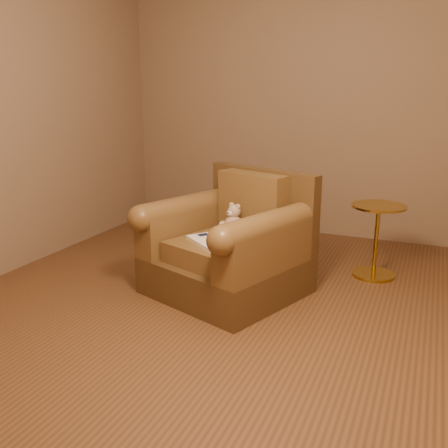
% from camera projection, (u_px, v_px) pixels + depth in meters
% --- Properties ---
extents(floor, '(4.00, 4.00, 0.00)m').
position_uv_depth(floor, '(238.00, 301.00, 3.63)').
color(floor, brown).
rests_on(floor, ground).
extents(room, '(4.02, 4.02, 2.71)m').
position_uv_depth(room, '(240.00, 53.00, 3.18)').
color(room, '#836850').
rests_on(room, ground).
extents(armchair, '(1.26, 1.23, 0.90)m').
position_uv_depth(armchair, '(231.00, 247.00, 3.74)').
color(armchair, '#4B3419').
rests_on(armchair, floor).
extents(teddy_bear, '(0.17, 0.20, 0.24)m').
position_uv_depth(teddy_bear, '(232.00, 222.00, 3.79)').
color(teddy_bear, tan).
rests_on(teddy_bear, armchair).
extents(guidebook, '(0.45, 0.42, 0.03)m').
position_uv_depth(guidebook, '(212.00, 242.00, 3.55)').
color(guidebook, beige).
rests_on(guidebook, armchair).
extents(side_table, '(0.43, 0.43, 0.60)m').
position_uv_depth(side_table, '(376.00, 238.00, 4.04)').
color(side_table, gold).
rests_on(side_table, floor).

